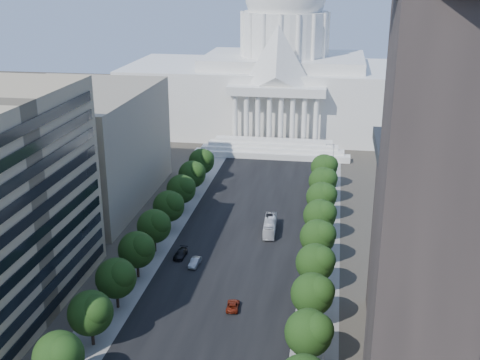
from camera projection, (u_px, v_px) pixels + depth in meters
The scene contains 31 objects.
road_asphalt at pixel (246, 225), 149.15m from camera, with size 30.00×260.00×0.01m, color black.
sidewalk_left at pixel (172, 220), 152.01m from camera, with size 8.00×260.00×0.02m, color gray.
sidewalk_right at pixel (323, 230), 146.29m from camera, with size 8.00×260.00×0.02m, color gray.
capitol at pixel (283, 79), 230.84m from camera, with size 120.00×56.00×73.00m.
office_block_left_far at pixel (75, 147), 160.69m from camera, with size 38.00×52.00×30.00m, color gray.
tree_l_b at pixel (60, 356), 88.03m from camera, with size 7.79×7.60×9.97m.
tree_l_c at pixel (92, 312), 99.21m from camera, with size 7.79×7.60×9.97m.
tree_l_d at pixel (117, 277), 110.38m from camera, with size 7.79×7.60×9.97m.
tree_l_e at pixel (138, 249), 121.55m from camera, with size 7.79×7.60×9.97m.
tree_l_f at pixel (155, 225), 132.72m from camera, with size 7.79×7.60×9.97m.
tree_l_g at pixel (170, 205), 143.90m from camera, with size 7.79×7.60×9.97m.
tree_l_h at pixel (182, 188), 155.07m from camera, with size 7.79×7.60×9.97m.
tree_l_i at pixel (193, 174), 166.24m from camera, with size 7.79×7.60×9.97m.
tree_l_j at pixel (202, 161), 177.41m from camera, with size 7.79×7.60×9.97m.
tree_r_c at pixel (311, 332), 93.79m from camera, with size 7.79×7.60×9.97m.
tree_r_d at pixel (314, 293), 104.96m from camera, with size 7.79×7.60×9.97m.
tree_r_e at pixel (317, 262), 116.14m from camera, with size 7.79×7.60×9.97m.
tree_r_f at pixel (319, 236), 127.31m from camera, with size 7.79×7.60×9.97m.
tree_r_g at pixel (321, 215), 138.48m from camera, with size 7.79×7.60×9.97m.
tree_r_h at pixel (323, 196), 149.65m from camera, with size 7.79×7.60×9.97m.
tree_r_i at pixel (324, 180), 160.82m from camera, with size 7.79×7.60×9.97m.
tree_r_j at pixel (325, 167), 172.00m from camera, with size 7.79×7.60×9.97m.
streetlight_b at pixel (320, 339), 93.02m from camera, with size 2.61×0.44×9.00m.
streetlight_c at pixel (325, 265), 116.29m from camera, with size 2.61×0.44×9.00m.
streetlight_d at pixel (328, 216), 139.57m from camera, with size 2.61×0.44×9.00m.
streetlight_e at pixel (330, 180), 162.84m from camera, with size 2.61×0.44×9.00m.
streetlight_f at pixel (332, 154), 186.12m from camera, with size 2.61×0.44×9.00m.
car_silver at pixel (195, 262), 128.33m from camera, with size 1.67×4.79×1.58m, color #9FA1A6.
car_red at pixel (233, 305), 112.07m from camera, with size 2.23×4.84×1.34m, color #65190B.
car_dark_b at pixel (181, 254), 132.12m from camera, with size 2.17×5.34×1.55m, color black.
city_bus at pixel (270, 226), 144.42m from camera, with size 2.70×11.53×3.21m, color silver.
Camera 1 is at (20.29, -45.48, 60.05)m, focal length 45.00 mm.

